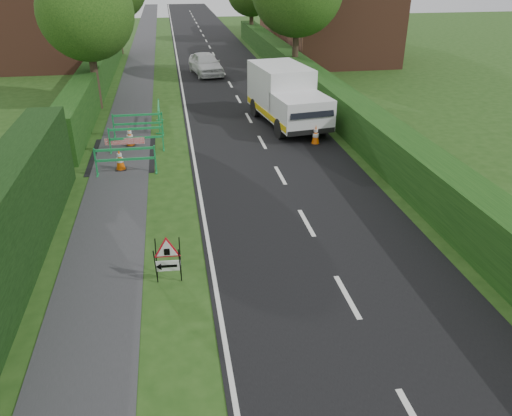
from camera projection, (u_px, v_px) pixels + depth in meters
ground at (243, 341)px, 9.83m from camera, size 120.00×120.00×0.00m
road_surface at (211, 49)px, 41.01m from camera, size 6.00×90.00×0.02m
footpath at (143, 51)px, 40.18m from camera, size 2.00×90.00×0.02m
hedge_west_far at (100, 90)px, 28.43m from camera, size 1.00×24.00×1.80m
hedge_east at (325, 109)px, 24.89m from camera, size 1.20×50.00×1.50m
house_west at (29, 22)px, 33.42m from camera, size 7.50×7.40×7.88m
house_east_a at (339, 19)px, 34.83m from camera, size 7.50×7.40×7.88m
house_east_b at (303, 3)px, 47.31m from camera, size 7.50×7.40×7.88m
tree_nw at (86, 13)px, 22.96m from camera, size 4.40×4.40×6.70m
triangle_sign at (166, 257)px, 11.28m from camera, size 0.73×0.73×1.01m
works_van at (286, 95)px, 22.07m from camera, size 2.84×5.65×2.47m
traffic_cone_0 at (316, 135)px, 20.00m from camera, size 0.38×0.38×0.79m
traffic_cone_1 at (307, 116)px, 22.36m from camera, size 0.38×0.38×0.79m
traffic_cone_2 at (292, 108)px, 23.60m from camera, size 0.38×0.38×0.79m
traffic_cone_3 at (120, 160)px, 17.55m from camera, size 0.38×0.38×0.79m
traffic_cone_4 at (130, 136)px, 19.82m from camera, size 0.38×0.38×0.79m
ped_barrier_0 at (125, 157)px, 17.10m from camera, size 2.06×0.37×1.00m
ped_barrier_1 at (136, 136)px, 19.13m from camera, size 2.06×0.38×1.00m
ped_barrier_2 at (138, 122)px, 20.78m from camera, size 2.06×0.38×1.00m
ped_barrier_3 at (159, 113)px, 21.95m from camera, size 0.35×2.06×1.00m
redwhite_plank at (126, 152)px, 19.33m from camera, size 1.50×0.10×0.25m
hatchback_car at (206, 64)px, 31.85m from camera, size 2.23×4.23×1.37m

